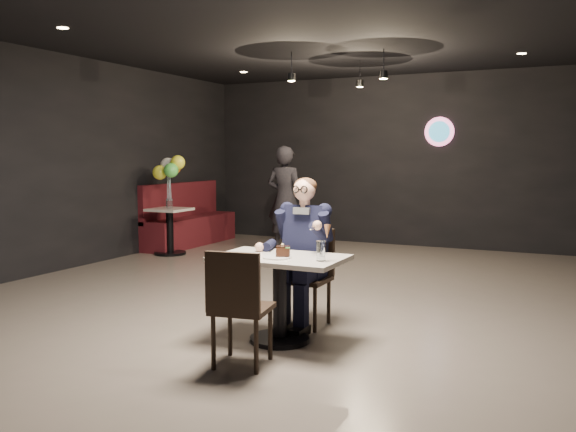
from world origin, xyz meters
The scene contains 17 objects.
floor centered at (0.00, 0.00, 0.00)m, with size 9.00×9.00×0.00m, color #6C625A.
wall_sign centered at (0.80, 4.47, 2.00)m, with size 0.50×0.06×0.50m, color pink, non-canonical shape.
pendant_lights centered at (0.00, 2.00, 2.88)m, with size 1.40×1.20×0.36m, color black.
main_table centered at (0.70, -1.50, 0.38)m, with size 1.10×0.70×0.75m, color silver.
chair_far centered at (0.70, -0.95, 0.46)m, with size 0.42×0.46×0.92m, color black.
chair_near centered at (0.70, -2.14, 0.46)m, with size 0.42×0.46×0.92m, color black.
seated_man centered at (0.70, -0.95, 0.72)m, with size 0.60×0.80×1.44m, color black.
dessert_plate centered at (0.72, -1.60, 0.76)m, with size 0.24×0.24×0.01m, color white.
cake_slice centered at (0.76, -1.56, 0.80)m, with size 0.11×0.09×0.08m, color black.
mint_leaf centered at (0.80, -1.58, 0.84)m, with size 0.06×0.04×0.01m, color green.
sundae_glass centered at (1.10, -1.56, 0.83)m, with size 0.07×0.07×0.17m, color silver.
wafer_cone centered at (1.15, -1.53, 0.99)m, with size 0.06×0.06×0.12m, color tan.
booth_bench centered at (-3.25, 2.87, 0.55)m, with size 0.55×2.22×1.11m, color #460F0F.
side_table centered at (-2.95, 1.87, 0.37)m, with size 0.59×0.59×0.73m, color silver.
balloon_vase centered at (-2.95, 1.87, 0.83)m, with size 0.10×0.10×0.16m, color silver.
balloon_bunch centered at (-2.95, 1.87, 1.25)m, with size 0.42×0.42×0.70m, color #FDFF35.
passerby centered at (-1.42, 3.00, 0.88)m, with size 0.64×0.42×1.75m, color black.
Camera 1 is at (2.98, -6.12, 1.62)m, focal length 38.00 mm.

